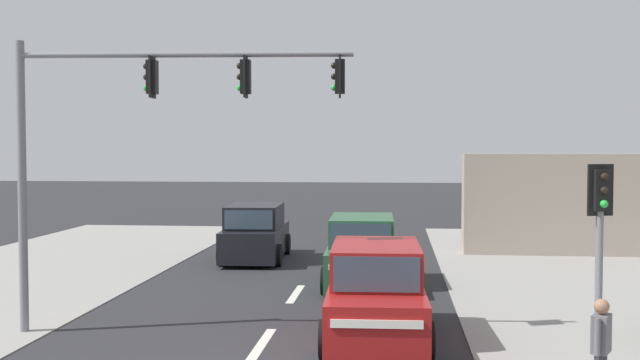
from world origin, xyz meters
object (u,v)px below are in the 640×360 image
Objects in this scene: traffic_signal_mast at (136,122)px; pedestrian_at_kerb at (601,347)px; pedestal_signal_right_kerb at (600,234)px; suv_kerbside_parked at (362,253)px; suv_crossing_left at (256,234)px; suv_receding_far at (376,295)px.

traffic_signal_mast is 9.66m from pedestrian_at_kerb.
traffic_signal_mast is 1.93× the size of pedestal_signal_right_kerb.
suv_kerbside_parked is 0.99× the size of suv_crossing_left.
traffic_signal_mast reaches higher than suv_receding_far.
suv_kerbside_parked is at bearing -48.20° from suv_crossing_left.
pedestal_signal_right_kerb is 0.78× the size of suv_receding_far.
suv_crossing_left is 15.85m from pedestrian_at_kerb.
suv_crossing_left is at bearing 113.15° from suv_receding_far.
suv_kerbside_parked is at bearing 95.23° from suv_receding_far.
traffic_signal_mast reaches higher than suv_crossing_left.
suv_receding_far is (4.88, -0.00, -3.47)m from traffic_signal_mast.
suv_kerbside_parked is at bearing 112.19° from pedestrian_at_kerb.
suv_receding_far is at bearing -0.01° from traffic_signal_mast.
suv_kerbside_parked is at bearing 53.74° from traffic_signal_mast.
pedestal_signal_right_kerb is at bearing -15.20° from traffic_signal_mast.
pedestal_signal_right_kerb is 2.18× the size of pedestrian_at_kerb.
traffic_signal_mast is at bearing 156.01° from pedestrian_at_kerb.
suv_crossing_left is (-8.03, 12.50, -1.53)m from pedestal_signal_right_kerb.
suv_receding_far is 1.00× the size of suv_kerbside_parked.
suv_crossing_left is at bearing 119.14° from pedestrian_at_kerb.
traffic_signal_mast is at bearing -126.26° from suv_kerbside_parked.
suv_crossing_left is (-4.35, 10.17, 0.00)m from suv_receding_far.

